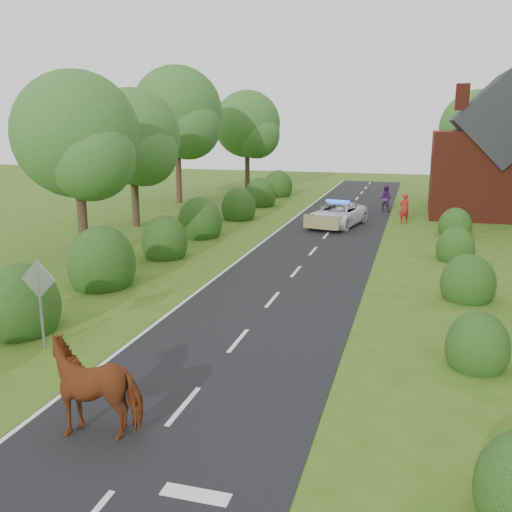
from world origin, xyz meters
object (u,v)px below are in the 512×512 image
(police_van, at_px, (337,215))
(pedestrian_purple, at_px, (385,199))
(cow, at_px, (98,391))
(road_sign, at_px, (39,292))
(pedestrian_red, at_px, (404,209))

(police_van, height_order, pedestrian_purple, pedestrian_purple)
(cow, bearing_deg, pedestrian_purple, 158.22)
(road_sign, relative_size, police_van, 0.46)
(road_sign, xyz_separation_m, pedestrian_red, (8.98, 23.26, -0.74))
(cow, bearing_deg, police_van, 161.93)
(cow, relative_size, pedestrian_purple, 1.27)
(cow, relative_size, police_van, 0.42)
(road_sign, xyz_separation_m, police_van, (5.16, 21.11, -0.94))
(police_van, bearing_deg, pedestrian_red, 41.78)
(cow, height_order, pedestrian_purple, pedestrian_purple)
(cow, xyz_separation_m, police_van, (1.47, 24.39, -0.11))
(cow, xyz_separation_m, pedestrian_red, (5.29, 26.53, 0.09))
(road_sign, height_order, pedestrian_red, road_sign)
(road_sign, distance_m, pedestrian_red, 24.94)
(police_van, distance_m, pedestrian_red, 4.38)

